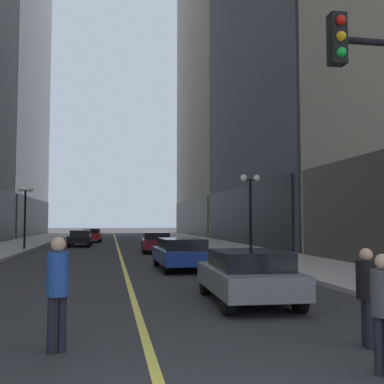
% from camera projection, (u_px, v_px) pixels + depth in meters
% --- Properties ---
extents(ground_plane, '(200.00, 200.00, 0.00)m').
position_uv_depth(ground_plane, '(117.00, 246.00, 37.54)').
color(ground_plane, '#2D2D30').
extents(sidewalk_left, '(4.50, 78.00, 0.15)m').
position_uv_depth(sidewalk_left, '(12.00, 246.00, 36.08)').
color(sidewalk_left, '#ADA8A0').
rests_on(sidewalk_left, ground).
extents(sidewalk_right, '(4.50, 78.00, 0.15)m').
position_uv_depth(sidewalk_right, '(215.00, 244.00, 39.01)').
color(sidewalk_right, '#ADA8A0').
rests_on(sidewalk_right, ground).
extents(lane_centre_stripe, '(0.16, 70.00, 0.01)m').
position_uv_depth(lane_centre_stripe, '(117.00, 246.00, 37.54)').
color(lane_centre_stripe, '#E5D64C').
rests_on(lane_centre_stripe, ground).
extents(building_left_far, '(10.16, 26.00, 62.93)m').
position_uv_depth(building_left_far, '(1.00, 4.00, 61.34)').
color(building_left_far, '#A8A399').
rests_on(building_left_far, ground).
extents(building_right_far, '(15.54, 26.00, 47.49)m').
position_uv_depth(building_right_far, '(241.00, 74.00, 66.82)').
color(building_right_far, '#B7AD99').
rests_on(building_right_far, ground).
extents(car_grey, '(2.02, 4.08, 1.32)m').
position_uv_depth(car_grey, '(248.00, 274.00, 11.42)').
color(car_grey, slate).
rests_on(car_grey, ground).
extents(car_blue, '(2.02, 4.79, 1.32)m').
position_uv_depth(car_blue, '(181.00, 252.00, 19.34)').
color(car_blue, navy).
rests_on(car_blue, ground).
extents(car_maroon, '(2.04, 4.76, 1.32)m').
position_uv_depth(car_maroon, '(156.00, 241.00, 29.95)').
color(car_maroon, maroon).
rests_on(car_maroon, ground).
extents(car_black, '(1.77, 4.64, 1.32)m').
position_uv_depth(car_black, '(80.00, 237.00, 37.17)').
color(car_black, black).
rests_on(car_black, ground).
extents(car_red, '(1.95, 4.68, 1.32)m').
position_uv_depth(car_red, '(92.00, 235.00, 44.73)').
color(car_red, '#B21919').
rests_on(car_red, ground).
extents(pedestrian_with_orange_bag, '(0.47, 0.47, 1.62)m').
position_uv_depth(pedestrian_with_orange_bag, '(384.00, 305.00, 6.09)').
color(pedestrian_with_orange_bag, black).
rests_on(pedestrian_with_orange_bag, ground).
extents(pedestrian_in_blue_hoodie, '(0.45, 0.45, 1.81)m').
position_uv_depth(pedestrian_in_blue_hoodie, '(58.00, 284.00, 7.17)').
color(pedestrian_in_blue_hoodie, black).
rests_on(pedestrian_in_blue_hoodie, ground).
extents(pedestrian_in_black_coat, '(0.38, 0.38, 1.61)m').
position_uv_depth(pedestrian_in_black_coat, '(367.00, 290.00, 7.46)').
color(pedestrian_in_black_coat, black).
rests_on(pedestrian_in_black_coat, ground).
extents(street_lamp_left_far, '(1.06, 0.36, 4.43)m').
position_uv_depth(street_lamp_left_far, '(25.00, 204.00, 31.30)').
color(street_lamp_left_far, black).
rests_on(street_lamp_left_far, ground).
extents(street_lamp_right_mid, '(1.06, 0.36, 4.43)m').
position_uv_depth(street_lamp_right_mid, '(250.00, 197.00, 23.12)').
color(street_lamp_right_mid, black).
rests_on(street_lamp_right_mid, ground).
extents(fire_hydrant_right, '(0.28, 0.28, 0.80)m').
position_uv_depth(fire_hydrant_right, '(363.00, 276.00, 13.66)').
color(fire_hydrant_right, red).
rests_on(fire_hydrant_right, ground).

